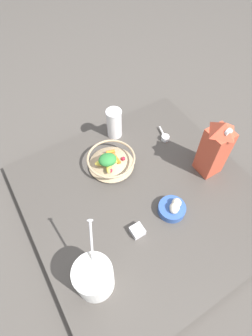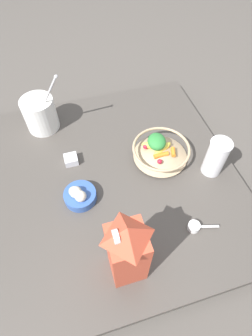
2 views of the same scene
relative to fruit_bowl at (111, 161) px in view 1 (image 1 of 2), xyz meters
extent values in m
plane|color=#4C4742|center=(0.04, -0.20, -0.09)|extent=(6.00, 6.00, 0.00)
cube|color=#47423D|center=(0.04, -0.20, -0.06)|extent=(0.91, 0.91, 0.05)
cylinder|color=tan|center=(0.00, 0.00, -0.03)|extent=(0.11, 0.11, 0.01)
cone|color=tan|center=(0.00, 0.00, -0.01)|extent=(0.20, 0.20, 0.04)
torus|color=tan|center=(0.00, 0.00, 0.02)|extent=(0.21, 0.21, 0.01)
ellipsoid|color=#EFD64C|center=(0.00, 0.01, 0.01)|extent=(0.06, 0.08, 0.03)
ellipsoid|color=#EFD64C|center=(-0.02, -0.02, 0.01)|extent=(0.06, 0.08, 0.02)
ellipsoid|color=#EFD64C|center=(-0.04, 0.00, 0.01)|extent=(0.08, 0.05, 0.03)
cylinder|color=orange|center=(0.02, -0.01, 0.00)|extent=(0.02, 0.05, 0.02)
cylinder|color=orange|center=(0.02, 0.04, 0.00)|extent=(0.04, 0.03, 0.02)
sphere|color=red|center=(-0.03, -0.05, 0.01)|extent=(0.02, 0.02, 0.02)
sphere|color=red|center=(-0.02, -0.01, 0.00)|extent=(0.01, 0.01, 0.01)
sphere|color=red|center=(0.05, -0.02, 0.00)|extent=(0.02, 0.02, 0.02)
sphere|color=red|center=(0.00, 0.00, 0.00)|extent=(0.01, 0.01, 0.01)
ellipsoid|color=#2D7F38|center=(-0.02, -0.01, 0.03)|extent=(0.09, 0.08, 0.04)
cube|color=#CC4C33|center=(0.35, -0.23, 0.08)|extent=(0.09, 0.09, 0.23)
pyramid|color=#CC4C33|center=(0.35, -0.23, 0.22)|extent=(0.09, 0.09, 0.05)
cylinder|color=white|center=(0.35, -0.26, 0.21)|extent=(0.03, 0.01, 0.03)
cylinder|color=white|center=(-0.28, -0.40, 0.03)|extent=(0.13, 0.13, 0.14)
cylinder|color=white|center=(-0.28, -0.40, 0.09)|extent=(0.12, 0.12, 0.02)
cylinder|color=silver|center=(-0.26, -0.35, 0.13)|extent=(0.07, 0.10, 0.19)
ellipsoid|color=silver|center=(-0.23, -0.30, 0.22)|extent=(0.02, 0.02, 0.01)
cylinder|color=white|center=(0.11, 0.16, 0.04)|extent=(0.07, 0.07, 0.15)
torus|color=white|center=(0.11, 0.16, 0.11)|extent=(0.07, 0.07, 0.01)
cube|color=silver|center=(-0.07, -0.32, -0.02)|extent=(0.05, 0.05, 0.03)
cube|color=brown|center=(-0.07, -0.32, -0.03)|extent=(0.04, 0.04, 0.02)
cylinder|color=white|center=(0.30, 0.00, -0.03)|extent=(0.04, 0.04, 0.02)
cylinder|color=white|center=(0.31, 0.05, -0.03)|extent=(0.02, 0.06, 0.01)
cylinder|color=#3356A3|center=(0.09, -0.32, -0.02)|extent=(0.11, 0.11, 0.03)
sphere|color=silver|center=(0.09, -0.33, 0.01)|extent=(0.04, 0.04, 0.04)
sphere|color=silver|center=(0.11, -0.32, 0.01)|extent=(0.04, 0.04, 0.04)
sphere|color=silver|center=(0.09, -0.33, 0.01)|extent=(0.03, 0.03, 0.03)
camera|label=1|loc=(-0.30, -0.62, 0.91)|focal=28.00mm
camera|label=2|loc=(0.55, -0.30, 0.74)|focal=28.00mm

